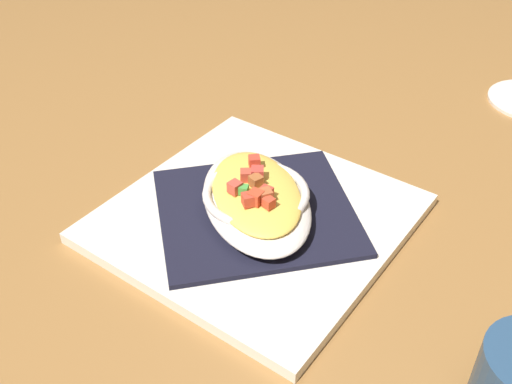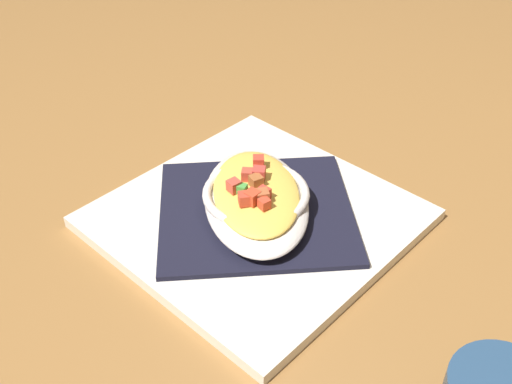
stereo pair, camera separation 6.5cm
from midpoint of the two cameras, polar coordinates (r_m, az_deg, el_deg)
name	(u,v)px [view 2 (the right image)]	position (r m, az deg, el deg)	size (l,w,h in m)	color
ground_plane	(256,223)	(0.67, 2.75, -3.02)	(2.60, 2.60, 0.00)	olive
square_plate	(256,218)	(0.67, 2.76, -2.59)	(0.30, 0.30, 0.01)	white
folded_napkin	(256,211)	(0.66, 2.79, -1.95)	(0.19, 0.21, 0.01)	black
gratin_dish	(256,197)	(0.65, 2.84, -0.55)	(0.19, 0.22, 0.05)	silver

